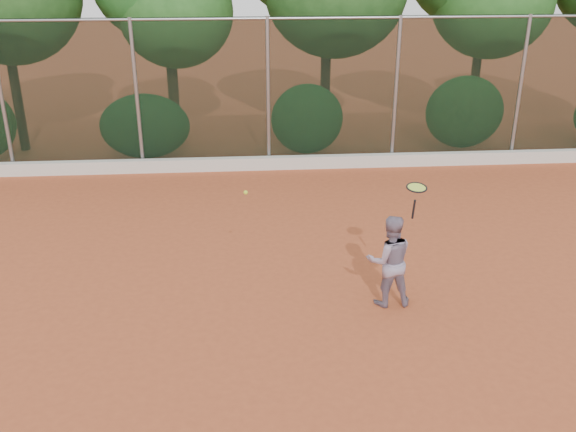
{
  "coord_description": "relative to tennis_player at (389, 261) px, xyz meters",
  "views": [
    {
      "loc": [
        -0.67,
        -7.73,
        4.99
      ],
      "look_at": [
        0.0,
        1.0,
        1.25
      ],
      "focal_mm": 40.0,
      "sensor_mm": 36.0,
      "label": 1
    }
  ],
  "objects": [
    {
      "name": "ground",
      "position": [
        -1.45,
        -0.49,
        -0.71
      ],
      "size": [
        80.0,
        80.0,
        0.0
      ],
      "primitive_type": "plane",
      "color": "#AD4C28",
      "rests_on": "ground"
    },
    {
      "name": "concrete_curb",
      "position": [
        -1.45,
        6.33,
        -0.56
      ],
      "size": [
        24.0,
        0.2,
        0.3
      ],
      "primitive_type": "cube",
      "color": "silver",
      "rests_on": "ground"
    },
    {
      "name": "tennis_player",
      "position": [
        0.0,
        0.0,
        0.0
      ],
      "size": [
        0.7,
        0.55,
        1.42
      ],
      "primitive_type": "imported",
      "rotation": [
        0.0,
        0.0,
        3.16
      ],
      "color": "gray",
      "rests_on": "ground"
    },
    {
      "name": "chainlink_fence",
      "position": [
        -1.45,
        6.51,
        1.15
      ],
      "size": [
        24.09,
        0.09,
        3.5
      ],
      "color": "black",
      "rests_on": "ground"
    },
    {
      "name": "tennis_racket",
      "position": [
        0.29,
        -0.09,
        1.13
      ],
      "size": [
        0.32,
        0.32,
        0.54
      ],
      "color": "black",
      "rests_on": "ground"
    },
    {
      "name": "tennis_ball_in_flight",
      "position": [
        -2.07,
        0.24,
        1.04
      ],
      "size": [
        0.06,
        0.06,
        0.06
      ],
      "color": "#CBDC32",
      "rests_on": "ground"
    }
  ]
}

